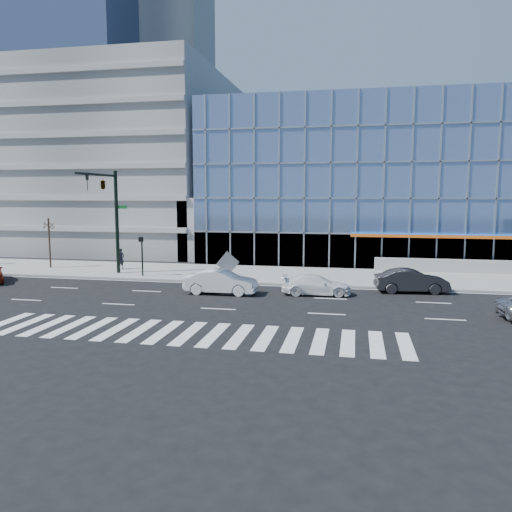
# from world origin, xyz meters

# --- Properties ---
(ground) EXTENTS (160.00, 160.00, 0.00)m
(ground) POSITION_xyz_m (0.00, 0.00, 0.00)
(ground) COLOR black
(ground) RESTS_ON ground
(sidewalk) EXTENTS (120.00, 8.00, 0.15)m
(sidewalk) POSITION_xyz_m (0.00, 8.00, 0.07)
(sidewalk) COLOR gray
(sidewalk) RESTS_ON ground
(theatre_building) EXTENTS (42.00, 26.00, 15.00)m
(theatre_building) POSITION_xyz_m (14.00, 26.00, 7.50)
(theatre_building) COLOR #667EAB
(theatre_building) RESTS_ON ground
(parking_garage) EXTENTS (24.00, 24.00, 20.00)m
(parking_garage) POSITION_xyz_m (-20.00, 26.00, 10.00)
(parking_garage) COLOR gray
(parking_garage) RESTS_ON ground
(ramp_block) EXTENTS (6.00, 8.00, 6.00)m
(ramp_block) POSITION_xyz_m (-6.00, 18.00, 3.00)
(ramp_block) COLOR gray
(ramp_block) RESTS_ON ground
(tower_far_west) EXTENTS (16.00, 16.00, 76.00)m
(tower_far_west) POSITION_xyz_m (-42.00, 58.00, 38.00)
(tower_far_west) COLOR #445677
(tower_far_west) RESTS_ON ground
(tower_far_mid) EXTENTS (13.00, 13.00, 60.00)m
(tower_far_mid) POSITION_xyz_m (-58.00, 64.00, 30.00)
(tower_far_mid) COLOR #445677
(tower_far_mid) RESTS_ON ground
(tower_backdrop) EXTENTS (14.00, 14.00, 48.00)m
(tower_backdrop) POSITION_xyz_m (-30.00, 70.00, 24.00)
(tower_backdrop) COLOR gray
(tower_backdrop) RESTS_ON ground
(traffic_signal) EXTENTS (1.14, 5.74, 8.00)m
(traffic_signal) POSITION_xyz_m (-11.00, 4.57, 6.16)
(traffic_signal) COLOR black
(traffic_signal) RESTS_ON sidewalk
(ped_signal_post) EXTENTS (0.30, 0.33, 3.00)m
(ped_signal_post) POSITION_xyz_m (-8.50, 4.94, 2.14)
(ped_signal_post) COLOR black
(ped_signal_post) RESTS_ON sidewalk
(street_tree_near) EXTENTS (1.10, 1.10, 4.23)m
(street_tree_near) POSITION_xyz_m (-18.00, 7.50, 3.78)
(street_tree_near) COLOR #332319
(street_tree_near) RESTS_ON sidewalk
(white_suv) EXTENTS (4.53, 2.16, 1.27)m
(white_suv) POSITION_xyz_m (5.03, 1.05, 0.64)
(white_suv) COLOR white
(white_suv) RESTS_ON ground
(white_sedan) EXTENTS (4.67, 1.65, 1.54)m
(white_sedan) POSITION_xyz_m (-0.97, 0.16, 0.77)
(white_sedan) COLOR silver
(white_sedan) RESTS_ON ground
(dark_sedan) EXTENTS (4.79, 2.17, 1.52)m
(dark_sedan) POSITION_xyz_m (11.03, 3.00, 0.76)
(dark_sedan) COLOR black
(dark_sedan) RESTS_ON ground
(pedestrian) EXTENTS (0.62, 0.74, 1.74)m
(pedestrian) POSITION_xyz_m (-11.67, 7.83, 1.02)
(pedestrian) COLOR black
(pedestrian) RESTS_ON sidewalk
(tilted_panel) EXTENTS (1.62, 0.98, 1.84)m
(tilted_panel) POSITION_xyz_m (-2.19, 6.65, 1.07)
(tilted_panel) COLOR gray
(tilted_panel) RESTS_ON sidewalk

